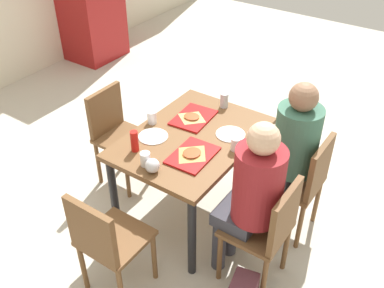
% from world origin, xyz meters
% --- Properties ---
extents(ground_plane, '(10.00, 10.00, 0.02)m').
position_xyz_m(ground_plane, '(0.00, 0.00, -0.01)').
color(ground_plane, beige).
extents(main_table, '(1.16, 0.83, 0.76)m').
position_xyz_m(main_table, '(0.00, 0.00, 0.66)').
color(main_table, brown).
rests_on(main_table, ground_plane).
extents(chair_near_left, '(0.40, 0.40, 0.87)m').
position_xyz_m(chair_near_left, '(-0.29, -0.80, 0.51)').
color(chair_near_left, brown).
rests_on(chair_near_left, ground_plane).
extents(chair_near_right, '(0.40, 0.40, 0.87)m').
position_xyz_m(chair_near_right, '(0.29, -0.80, 0.51)').
color(chair_near_right, brown).
rests_on(chair_near_right, ground_plane).
extents(chair_far_side, '(0.40, 0.40, 0.87)m').
position_xyz_m(chair_far_side, '(0.00, 0.80, 0.51)').
color(chair_far_side, brown).
rests_on(chair_far_side, ground_plane).
extents(chair_left_end, '(0.40, 0.40, 0.87)m').
position_xyz_m(chair_left_end, '(-0.97, 0.00, 0.51)').
color(chair_left_end, brown).
rests_on(chair_left_end, ground_plane).
extents(person_in_red, '(0.32, 0.42, 1.28)m').
position_xyz_m(person_in_red, '(-0.29, -0.66, 0.76)').
color(person_in_red, '#383842').
rests_on(person_in_red, ground_plane).
extents(person_in_brown_jacket, '(0.32, 0.42, 1.28)m').
position_xyz_m(person_in_brown_jacket, '(0.29, -0.66, 0.76)').
color(person_in_brown_jacket, '#383842').
rests_on(person_in_brown_jacket, ground_plane).
extents(tray_red_near, '(0.37, 0.28, 0.02)m').
position_xyz_m(tray_red_near, '(-0.20, -0.15, 0.77)').
color(tray_red_near, '#B21414').
rests_on(tray_red_near, main_table).
extents(tray_red_far, '(0.38, 0.29, 0.02)m').
position_xyz_m(tray_red_far, '(0.20, 0.13, 0.77)').
color(tray_red_far, '#B21414').
rests_on(tray_red_far, main_table).
extents(paper_plate_center, '(0.22, 0.22, 0.01)m').
position_xyz_m(paper_plate_center, '(-0.17, 0.23, 0.77)').
color(paper_plate_center, white).
rests_on(paper_plate_center, main_table).
extents(paper_plate_near_edge, '(0.22, 0.22, 0.01)m').
position_xyz_m(paper_plate_near_edge, '(0.17, -0.23, 0.77)').
color(paper_plate_near_edge, white).
rests_on(paper_plate_near_edge, main_table).
extents(pizza_slice_a, '(0.21, 0.19, 0.02)m').
position_xyz_m(pizza_slice_a, '(-0.21, -0.14, 0.79)').
color(pizza_slice_a, tan).
rests_on(pizza_slice_a, tray_red_near).
extents(pizza_slice_b, '(0.17, 0.19, 0.02)m').
position_xyz_m(pizza_slice_b, '(0.18, 0.13, 0.79)').
color(pizza_slice_b, '#DBAD60').
rests_on(pizza_slice_b, tray_red_far).
extents(plastic_cup_a, '(0.07, 0.07, 0.10)m').
position_xyz_m(plastic_cup_a, '(-0.03, 0.35, 0.81)').
color(plastic_cup_a, white).
rests_on(plastic_cup_a, main_table).
extents(plastic_cup_b, '(0.07, 0.07, 0.10)m').
position_xyz_m(plastic_cup_b, '(0.03, -0.35, 0.81)').
color(plastic_cup_b, white).
rests_on(plastic_cup_b, main_table).
extents(plastic_cup_c, '(0.07, 0.07, 0.10)m').
position_xyz_m(plastic_cup_c, '(-0.47, 0.06, 0.81)').
color(plastic_cup_c, white).
rests_on(plastic_cup_c, main_table).
extents(soda_can, '(0.07, 0.07, 0.12)m').
position_xyz_m(soda_can, '(0.49, 0.02, 0.82)').
color(soda_can, '#B7BCC6').
rests_on(soda_can, main_table).
extents(condiment_bottle, '(0.06, 0.06, 0.16)m').
position_xyz_m(condiment_bottle, '(-0.38, 0.23, 0.84)').
color(condiment_bottle, red).
rests_on(condiment_bottle, main_table).
extents(foil_bundle, '(0.10, 0.10, 0.10)m').
position_xyz_m(foil_bundle, '(-0.49, -0.02, 0.81)').
color(foil_bundle, silver).
rests_on(foil_bundle, main_table).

